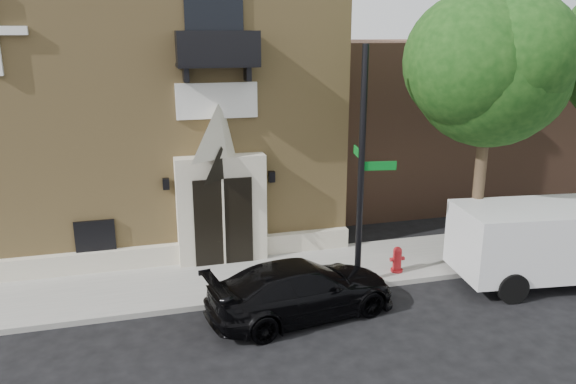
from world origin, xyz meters
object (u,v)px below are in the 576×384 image
Objects in this scene: black_sedan at (302,289)px; street_sign at (362,169)px; cargo_van at (561,240)px; fire_hydrant at (397,259)px; pedestrian_far at (546,223)px; pedestrian_near at (515,222)px; dumpster at (505,238)px.

street_sign reaches higher than black_sedan.
fire_hydrant is at bearing 167.35° from cargo_van.
street_sign reaches higher than pedestrian_far.
pedestrian_near is (0.12, 2.14, -0.22)m from cargo_van.
pedestrian_far is (1.74, 0.34, 0.20)m from dumpster.
pedestrian_near is (0.59, 0.37, 0.32)m from dumpster.
cargo_van is 7.53× the size of fire_hydrant.
dumpster is 1.14× the size of pedestrian_far.
pedestrian_near is 1.15m from pedestrian_far.
cargo_van is 2.15m from pedestrian_near.
street_sign is 3.65× the size of pedestrian_near.
dumpster reaches higher than fire_hydrant.
pedestrian_far reaches higher than dumpster.
street_sign is at bearing 175.66° from cargo_van.
cargo_van is (7.48, 0.00, 0.55)m from black_sedan.
cargo_van is 3.80× the size of pedestrian_far.
cargo_van is at bearing -78.79° from dumpster.
pedestrian_near reaches higher than fire_hydrant.
pedestrian_near is (5.67, 1.05, -2.32)m from street_sign.
pedestrian_far is at bearing -86.45° from black_sedan.
pedestrian_far is at bearing 6.54° from fire_hydrant.
pedestrian_far is (5.46, 0.63, 0.38)m from fire_hydrant.
street_sign is 3.73× the size of dumpster.
pedestrian_near reaches higher than black_sedan.
street_sign is at bearing -176.13° from dumpster.
black_sedan is 3.60m from fire_hydrant.
street_sign is 6.22m from pedestrian_near.
cargo_van reaches higher than pedestrian_far.
fire_hydrant is 0.43× the size of pedestrian_near.
pedestrian_far is (1.27, 2.10, -0.34)m from cargo_van.
fire_hydrant is at bearing 26.11° from street_sign.
dumpster is at bearing 17.68° from street_sign.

